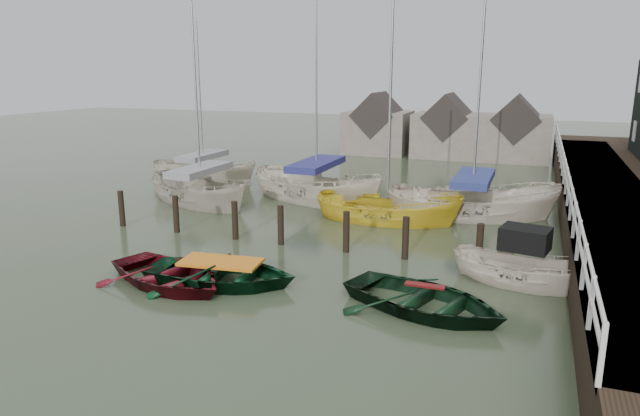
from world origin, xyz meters
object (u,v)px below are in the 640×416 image
at_px(sailboat_c, 387,220).
at_px(sailboat_e, 204,181).
at_px(motorboat, 521,281).
at_px(rowboat_dkgreen, 424,311).
at_px(sailboat_d, 471,215).
at_px(rowboat_red, 169,285).
at_px(rowboat_green, 222,284).
at_px(sailboat_a, 201,202).
at_px(sailboat_b, 316,199).

relative_size(sailboat_c, sailboat_e, 1.10).
height_order(sailboat_c, sailboat_e, sailboat_c).
bearing_deg(motorboat, sailboat_e, 71.15).
distance_m(rowboat_dkgreen, sailboat_d, 10.24).
bearing_deg(rowboat_dkgreen, motorboat, -19.66).
distance_m(rowboat_red, rowboat_dkgreen, 7.16).
height_order(rowboat_green, rowboat_dkgreen, rowboat_green).
xyz_separation_m(sailboat_a, sailboat_b, (4.70, 2.46, -0.00)).
bearing_deg(rowboat_dkgreen, rowboat_red, 115.07).
xyz_separation_m(rowboat_green, sailboat_c, (2.67, 8.49, 0.01)).
xyz_separation_m(sailboat_c, sailboat_e, (-11.30, 4.34, 0.05)).
xyz_separation_m(motorboat, sailboat_c, (-5.33, 5.48, -0.09)).
relative_size(rowboat_dkgreen, sailboat_a, 0.37).
height_order(rowboat_dkgreen, sailboat_e, sailboat_e).
height_order(rowboat_red, sailboat_e, sailboat_e).
bearing_deg(rowboat_green, sailboat_b, 0.24).
bearing_deg(sailboat_a, rowboat_green, -120.60).
height_order(rowboat_dkgreen, sailboat_b, sailboat_b).
bearing_deg(sailboat_c, rowboat_red, 156.03).
bearing_deg(motorboat, sailboat_c, 55.90).
distance_m(motorboat, sailboat_a, 15.11).
height_order(rowboat_green, sailboat_b, sailboat_b).
bearing_deg(rowboat_dkgreen, sailboat_d, 18.64).
relative_size(rowboat_green, sailboat_b, 0.35).
bearing_deg(sailboat_b, sailboat_c, -101.02).
bearing_deg(sailboat_e, motorboat, -122.82).
relative_size(sailboat_c, sailboat_d, 0.84).
bearing_deg(sailboat_d, sailboat_e, 69.27).
distance_m(rowboat_green, rowboat_dkgreen, 5.76).
relative_size(rowboat_dkgreen, sailboat_d, 0.34).
bearing_deg(sailboat_b, sailboat_e, 96.45).
height_order(sailboat_b, sailboat_c, sailboat_b).
height_order(sailboat_c, sailboat_d, sailboat_d).
distance_m(sailboat_a, sailboat_d, 12.00).
relative_size(rowboat_green, sailboat_c, 0.42).
bearing_deg(rowboat_green, sailboat_c, -24.28).
distance_m(sailboat_b, sailboat_d, 7.17).
xyz_separation_m(rowboat_red, sailboat_e, (-7.27, 13.43, 0.06)).
xyz_separation_m(rowboat_green, motorboat, (8.00, 3.01, 0.11)).
distance_m(sailboat_d, sailboat_e, 14.61).
height_order(motorboat, sailboat_a, sailboat_a).
height_order(rowboat_red, sailboat_d, sailboat_d).
height_order(rowboat_red, sailboat_a, sailboat_a).
relative_size(rowboat_dkgreen, sailboat_c, 0.41).
relative_size(rowboat_green, sailboat_d, 0.35).
bearing_deg(motorboat, sailboat_b, 61.28).
xyz_separation_m(rowboat_red, sailboat_c, (4.03, 9.09, 0.01)).
distance_m(rowboat_green, sailboat_c, 8.90).
bearing_deg(sailboat_e, rowboat_red, -153.85).
xyz_separation_m(sailboat_a, sailboat_c, (8.73, -0.03, -0.05)).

